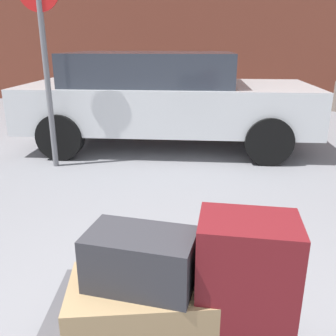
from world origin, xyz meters
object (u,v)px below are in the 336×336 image
Objects in this scene: duffel_bag_tan_stacked_top at (142,312)px; parked_car at (163,97)px; suitcase_maroon_rear_right at (245,287)px; duffel_bag_charcoal_topmost_pile at (141,259)px; bollard_kerb_near at (272,96)px; no_parking_sign at (44,49)px; duffel_bag_charcoal_front_right at (166,269)px.

duffel_bag_tan_stacked_top is 4.43m from parked_car.
suitcase_maroon_rear_right is 0.13× the size of parked_car.
duffel_bag_charcoal_topmost_pile is 4.42m from parked_car.
duffel_bag_charcoal_topmost_pile is at bearing -108.11° from bollard_kerb_near.
bollard_kerb_near is at bearing 83.45° from suitcase_maroon_rear_right.
suitcase_maroon_rear_right is 0.25× the size of no_parking_sign.
no_parking_sign reaches higher than bollard_kerb_near.
no_parking_sign is at bearing 126.76° from duffel_bag_charcoal_topmost_pile.
no_parking_sign is (-1.85, 3.39, 0.84)m from suitcase_maroon_rear_right.
no_parking_sign is at bearing -133.08° from bollard_kerb_near.
duffel_bag_charcoal_topmost_pile is at bearing 129.78° from duffel_bag_tan_stacked_top.
bollard_kerb_near is at bearing 67.83° from duffel_bag_charcoal_front_right.
parked_car is at bearing 85.02° from duffel_bag_tan_stacked_top.
duffel_bag_charcoal_topmost_pile is (-0.00, 0.00, 0.26)m from duffel_bag_tan_stacked_top.
suitcase_maroon_rear_right reaches higher than duffel_bag_charcoal_front_right.
suitcase_maroon_rear_right is (0.42, -0.03, 0.15)m from duffel_bag_tan_stacked_top.
parked_car is (-0.44, 4.46, 0.12)m from suitcase_maroon_rear_right.
duffel_bag_charcoal_front_right is at bearing -63.47° from no_parking_sign.
suitcase_maroon_rear_right is at bearing -9.57° from duffel_bag_tan_stacked_top.
suitcase_maroon_rear_right is at bearing -84.41° from parked_car.
parked_car reaches higher than bollard_kerb_near.
suitcase_maroon_rear_right is 1.39× the size of duffel_bag_charcoal_topmost_pile.
no_parking_sign is (-1.41, -1.06, 0.72)m from parked_car.
duffel_bag_charcoal_front_right is at bearing -108.12° from bollard_kerb_near.
duffel_bag_charcoal_topmost_pile is (-0.10, -0.31, 0.25)m from duffel_bag_charcoal_front_right.
duffel_bag_charcoal_front_right is 0.49m from suitcase_maroon_rear_right.
no_parking_sign is at bearing 112.49° from duffel_bag_charcoal_front_right.
duffel_bag_charcoal_topmost_pile is at bearing -111.79° from duffel_bag_charcoal_front_right.
parked_car is (-0.02, 4.42, 0.02)m from duffel_bag_charcoal_topmost_pile.
bollard_kerb_near is 5.80m from no_parking_sign.
duffel_bag_tan_stacked_top is 0.32m from duffel_bag_charcoal_front_right.
parked_car reaches higher than duffel_bag_charcoal_front_right.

